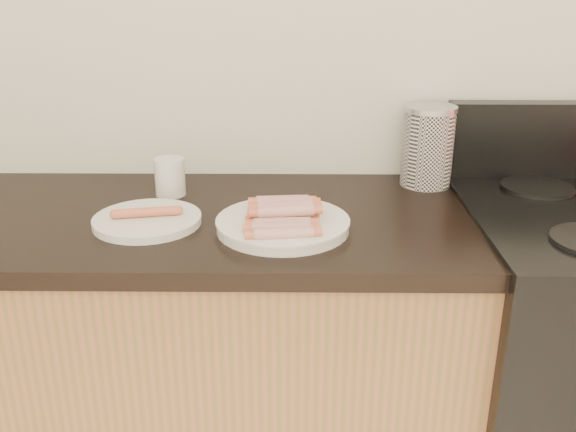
{
  "coord_description": "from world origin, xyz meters",
  "views": [
    {
      "loc": [
        -0.01,
        0.3,
        1.44
      ],
      "look_at": [
        -0.02,
        1.62,
        0.92
      ],
      "focal_mm": 40.0,
      "sensor_mm": 36.0,
      "label": 1
    }
  ],
  "objects_px": {
    "side_plate": "(147,220)",
    "mug": "(170,177)",
    "main_plate": "(283,226)",
    "canister": "(428,146)"
  },
  "relations": [
    {
      "from": "side_plate",
      "to": "mug",
      "type": "height_order",
      "value": "mug"
    },
    {
      "from": "mug",
      "to": "canister",
      "type": "bearing_deg",
      "value": 7.67
    },
    {
      "from": "main_plate",
      "to": "mug",
      "type": "relative_size",
      "value": 3.07
    },
    {
      "from": "canister",
      "to": "main_plate",
      "type": "bearing_deg",
      "value": -139.35
    },
    {
      "from": "main_plate",
      "to": "mug",
      "type": "distance_m",
      "value": 0.37
    },
    {
      "from": "main_plate",
      "to": "side_plate",
      "type": "xyz_separation_m",
      "value": [
        -0.3,
        0.03,
        -0.0
      ]
    },
    {
      "from": "main_plate",
      "to": "side_plate",
      "type": "distance_m",
      "value": 0.31
    },
    {
      "from": "side_plate",
      "to": "mug",
      "type": "distance_m",
      "value": 0.2
    },
    {
      "from": "side_plate",
      "to": "canister",
      "type": "height_order",
      "value": "canister"
    },
    {
      "from": "canister",
      "to": "side_plate",
      "type": "bearing_deg",
      "value": -157.01
    }
  ]
}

